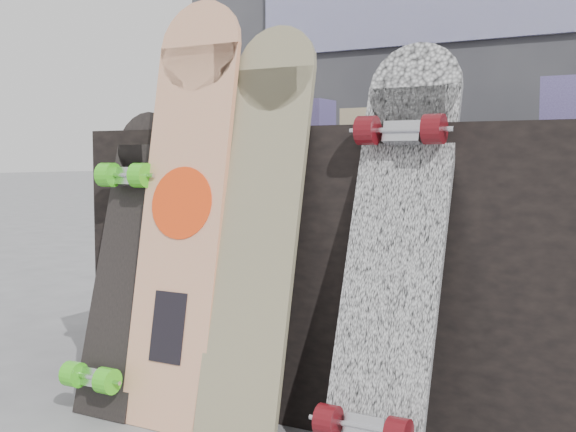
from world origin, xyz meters
The scene contains 9 objects.
vendor_table centered at (0.00, 0.50, 0.40)m, with size 1.60×0.60×0.80m, color black.
booth centered at (0.00, 1.35, 1.10)m, with size 2.40×0.22×2.20m.
merch_box_purple centered at (-0.28, 0.60, 0.85)m, with size 0.18×0.12×0.10m, color #41356E.
merch_box_small centered at (0.54, 0.52, 0.86)m, with size 0.14×0.14×0.12m, color #41356E.
merch_box_flat centered at (0.02, 0.51, 0.83)m, with size 0.22×0.10×0.06m, color #D1B78C.
longboard_geisha centered at (-0.40, 0.13, 0.61)m, with size 0.26×0.24×1.16m.
longboard_celtic centered at (-0.16, 0.13, 0.57)m, with size 0.23×0.26×1.07m.
longboard_cascadia centered at (0.21, 0.12, 0.52)m, with size 0.23×0.38×1.00m.
skateboard_dark centered at (-0.60, 0.10, 0.44)m, with size 0.19×0.31×0.86m.
Camera 1 is at (0.80, -1.44, 0.72)m, focal length 45.00 mm.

